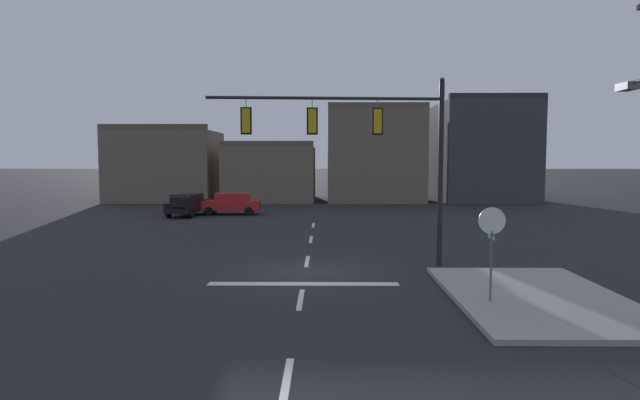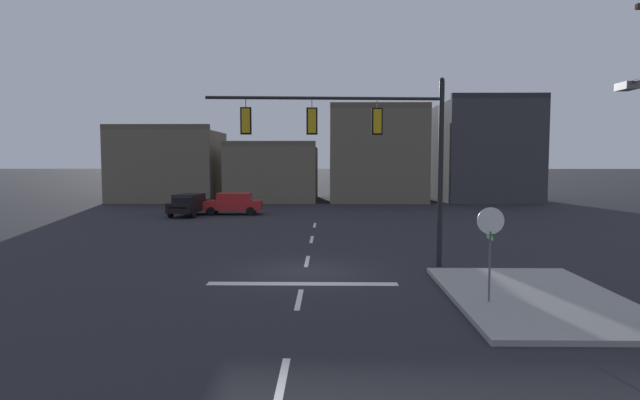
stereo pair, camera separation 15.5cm
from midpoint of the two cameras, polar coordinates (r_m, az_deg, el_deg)
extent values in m
plane|color=#232328|center=(20.33, -1.77, -7.52)|extent=(400.00, 400.00, 0.00)
cube|color=gray|center=(17.54, 21.57, -9.51)|extent=(5.00, 8.00, 0.15)
cube|color=silver|center=(18.38, -2.02, -8.80)|extent=(6.40, 0.50, 0.01)
cube|color=silver|center=(10.76, -4.00, -18.56)|extent=(0.16, 2.40, 0.01)
cube|color=silver|center=(16.44, -2.33, -10.39)|extent=(0.16, 2.40, 0.01)
cube|color=silver|center=(22.29, -1.56, -6.45)|extent=(0.16, 2.40, 0.01)
cube|color=silver|center=(28.20, -1.12, -4.16)|extent=(0.16, 2.40, 0.01)
cube|color=silver|center=(34.15, -0.84, -2.66)|extent=(0.16, 2.40, 0.01)
cylinder|color=black|center=(21.37, 12.36, 2.59)|extent=(0.20, 0.20, 7.13)
cylinder|color=black|center=(20.72, 0.35, 10.66)|extent=(8.90, 0.75, 0.12)
sphere|color=black|center=(21.57, 12.52, 12.24)|extent=(0.18, 0.18, 0.18)
cylinder|color=#56565B|center=(20.92, 5.85, 9.93)|extent=(0.03, 0.03, 0.35)
cube|color=gold|center=(20.87, 5.83, 8.23)|extent=(0.32, 0.26, 0.90)
sphere|color=green|center=(21.02, 5.78, 8.97)|extent=(0.20, 0.20, 0.20)
sphere|color=#2D2314|center=(21.00, 5.78, 8.20)|extent=(0.20, 0.20, 0.20)
sphere|color=black|center=(20.98, 5.77, 7.44)|extent=(0.20, 0.20, 0.20)
cube|color=black|center=(20.85, 5.84, 8.23)|extent=(0.42, 0.06, 1.02)
cylinder|color=#56565B|center=(20.67, -1.05, 10.02)|extent=(0.03, 0.03, 0.35)
cube|color=gold|center=(20.61, -1.04, 8.30)|extent=(0.32, 0.26, 0.90)
sphere|color=green|center=(20.76, -1.06, 9.05)|extent=(0.20, 0.20, 0.20)
sphere|color=#2D2314|center=(20.74, -1.06, 8.27)|extent=(0.20, 0.20, 0.20)
sphere|color=black|center=(20.73, -1.06, 7.50)|extent=(0.20, 0.20, 0.20)
cube|color=black|center=(20.59, -1.04, 8.30)|extent=(0.42, 0.06, 1.02)
cylinder|color=#56565B|center=(20.71, -8.01, 9.97)|extent=(0.03, 0.03, 0.35)
cube|color=gold|center=(20.65, -7.99, 8.25)|extent=(0.32, 0.26, 0.90)
sphere|color=green|center=(20.80, -7.97, 8.99)|extent=(0.20, 0.20, 0.20)
sphere|color=#2D2314|center=(20.78, -7.96, 8.22)|extent=(0.20, 0.20, 0.20)
sphere|color=black|center=(20.77, -7.96, 7.45)|extent=(0.20, 0.20, 0.20)
cube|color=black|center=(20.63, -8.00, 8.25)|extent=(0.42, 0.06, 1.02)
cylinder|color=#56565B|center=(16.19, 17.27, -6.93)|extent=(0.06, 0.06, 2.15)
cylinder|color=white|center=(15.98, 17.39, -2.09)|extent=(0.76, 0.03, 0.76)
cylinder|color=#B21414|center=(15.99, 17.37, -2.08)|extent=(0.68, 0.03, 0.68)
cube|color=#19592D|center=(16.03, 17.35, -3.69)|extent=(0.02, 0.64, 0.16)
cube|color=#A81E1E|center=(41.18, -9.50, -0.54)|extent=(4.44, 1.91, 0.70)
cube|color=#A81E1E|center=(41.11, -9.30, 0.34)|extent=(2.50, 1.66, 0.56)
cube|color=#2D3842|center=(41.23, -10.35, 0.31)|extent=(0.28, 1.53, 0.47)
cube|color=#2D3842|center=(40.95, -7.68, 0.31)|extent=(0.25, 1.52, 0.46)
cylinder|color=black|center=(40.62, -11.70, -1.17)|extent=(0.65, 0.24, 0.64)
cylinder|color=black|center=(42.29, -11.27, -0.95)|extent=(0.65, 0.24, 0.64)
cylinder|color=black|center=(40.18, -7.62, -1.18)|extent=(0.65, 0.24, 0.64)
cylinder|color=black|center=(41.86, -7.35, -0.96)|extent=(0.65, 0.24, 0.64)
sphere|color=silver|center=(41.00, -12.63, -0.54)|extent=(0.16, 0.16, 0.16)
sphere|color=silver|center=(42.12, -12.31, -0.40)|extent=(0.16, 0.16, 0.16)
cube|color=maroon|center=(40.90, -6.48, -0.43)|extent=(0.07, 1.37, 0.12)
cube|color=black|center=(40.82, -13.82, -0.65)|extent=(2.42, 4.61, 0.70)
cube|color=black|center=(40.63, -13.92, 0.22)|extent=(1.94, 2.67, 0.56)
cube|color=#2D3842|center=(41.34, -13.51, 0.27)|extent=(1.54, 0.47, 0.47)
cube|color=#2D3842|center=(39.56, -14.57, 0.07)|extent=(1.54, 0.43, 0.46)
cylinder|color=black|center=(42.52, -14.12, -0.97)|extent=(0.31, 0.67, 0.64)
cylinder|color=black|center=(41.88, -11.97, -1.01)|extent=(0.31, 0.67, 0.64)
cylinder|color=black|center=(39.87, -15.74, -1.35)|extent=(0.31, 0.67, 0.64)
cylinder|color=black|center=(39.20, -13.48, -1.40)|extent=(0.31, 0.67, 0.64)
sphere|color=silver|center=(43.04, -13.41, -0.32)|extent=(0.16, 0.16, 0.16)
sphere|color=silver|center=(42.62, -11.98, -0.34)|extent=(0.16, 0.16, 0.16)
cube|color=maroon|center=(38.82, -15.06, -0.81)|extent=(1.36, 0.24, 0.12)
cube|color=slate|center=(16.95, 29.41, 10.36)|extent=(0.36, 0.64, 0.20)
cube|color=#665B4C|center=(56.20, -15.94, 3.43)|extent=(10.00, 8.55, 6.84)
cube|color=brown|center=(52.47, -17.26, 7.36)|extent=(10.00, 0.60, 0.50)
cube|color=#665B4C|center=(54.90, -5.20, 2.76)|extent=(8.65, 9.97, 5.30)
cube|color=brown|center=(50.24, -5.75, 5.92)|extent=(8.65, 0.60, 0.50)
cube|color=#665B4C|center=(54.86, 5.56, 4.58)|extent=(9.22, 10.05, 8.79)
cube|color=brown|center=(50.39, 6.08, 9.88)|extent=(9.22, 0.60, 0.50)
cube|color=#38383D|center=(57.65, 16.33, 4.83)|extent=(8.86, 11.71, 9.62)
cube|color=#2B2B30|center=(52.63, 18.13, 10.36)|extent=(8.86, 0.60, 0.50)
camera|label=1|loc=(0.08, -90.20, -0.02)|focal=30.42mm
camera|label=2|loc=(0.08, 89.80, 0.02)|focal=30.42mm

